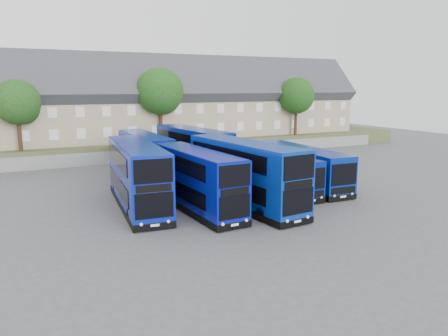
% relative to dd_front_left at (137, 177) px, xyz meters
% --- Properties ---
extents(ground, '(120.00, 120.00, 0.00)m').
position_rel_dd_front_left_xyz_m(ground, '(6.82, -4.41, -2.33)').
color(ground, '#49494E').
rests_on(ground, ground).
extents(retaining_wall, '(70.00, 0.40, 1.50)m').
position_rel_dd_front_left_xyz_m(retaining_wall, '(6.82, 19.59, -1.58)').
color(retaining_wall, slate).
rests_on(retaining_wall, ground).
extents(earth_bank, '(80.00, 20.00, 2.00)m').
position_rel_dd_front_left_xyz_m(earth_bank, '(6.82, 29.59, -1.33)').
color(earth_bank, '#444A29').
rests_on(earth_bank, ground).
extents(terrace_row, '(60.00, 10.40, 11.20)m').
position_rel_dd_front_left_xyz_m(terrace_row, '(9.82, 25.59, 4.26)').
color(terrace_row, gray).
rests_on(terrace_row, earth_bank).
extents(dd_front_left, '(3.89, 12.13, 4.74)m').
position_rel_dd_front_left_xyz_m(dd_front_left, '(0.00, 0.00, 0.00)').
color(dd_front_left, '#081DA1').
rests_on(dd_front_left, ground).
extents(dd_front_mid, '(3.01, 11.03, 4.34)m').
position_rel_dd_front_left_xyz_m(dd_front_mid, '(3.66, -2.57, -0.20)').
color(dd_front_mid, '#081597').
rests_on(dd_front_mid, ground).
extents(dd_front_right, '(3.85, 12.36, 4.84)m').
position_rel_dd_front_left_xyz_m(dd_front_right, '(7.30, -3.14, 0.05)').
color(dd_front_right, '#082FA2').
rests_on(dd_front_right, ground).
extents(dd_rear_left, '(2.51, 10.95, 4.35)m').
position_rel_dd_front_left_xyz_m(dd_rear_left, '(3.44, 9.87, -0.20)').
color(dd_rear_left, '#091CA5').
rests_on(dd_rear_left, ground).
extents(dd_rear_right, '(3.85, 12.09, 4.73)m').
position_rel_dd_front_left_xyz_m(dd_rear_right, '(8.24, 9.27, -0.01)').
color(dd_rear_right, navy).
rests_on(dd_rear_right, ground).
extents(coach_east_a, '(2.78, 12.18, 3.32)m').
position_rel_dd_front_left_xyz_m(coach_east_a, '(11.77, 0.60, -0.71)').
color(coach_east_a, navy).
rests_on(coach_east_a, ground).
extents(coach_east_b, '(3.32, 12.90, 3.49)m').
position_rel_dd_front_left_xyz_m(coach_east_b, '(15.10, 0.82, -0.62)').
color(coach_east_b, navy).
rests_on(coach_east_b, ground).
extents(tree_west, '(4.80, 4.80, 7.65)m').
position_rel_dd_front_left_xyz_m(tree_west, '(-7.04, 20.69, 4.72)').
color(tree_west, '#382314').
rests_on(tree_west, earth_bank).
extents(tree_mid, '(5.76, 5.76, 9.18)m').
position_rel_dd_front_left_xyz_m(tree_mid, '(8.96, 21.19, 5.73)').
color(tree_mid, '#382314').
rests_on(tree_mid, earth_bank).
extents(tree_east, '(5.12, 5.12, 8.16)m').
position_rel_dd_front_left_xyz_m(tree_east, '(28.96, 20.69, 5.06)').
color(tree_east, '#382314').
rests_on(tree_east, earth_bank).
extents(tree_far, '(5.44, 5.44, 8.67)m').
position_rel_dd_front_left_xyz_m(tree_far, '(34.96, 27.69, 5.40)').
color(tree_far, '#382314').
rests_on(tree_far, earth_bank).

